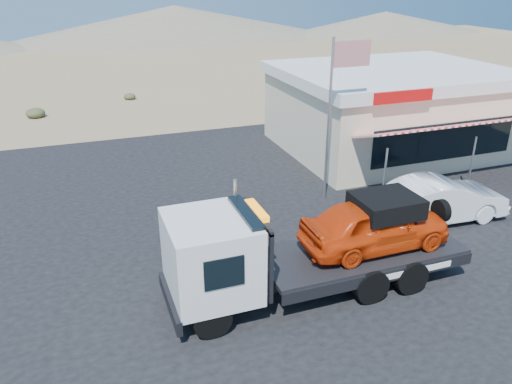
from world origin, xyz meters
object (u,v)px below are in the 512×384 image
tow_truck (312,243)px  flagpole (336,102)px  jerky_store (391,108)px  white_sedan (440,200)px

tow_truck → flagpole: flagpole is taller
tow_truck → flagpole: bearing=57.4°
jerky_store → flagpole: bearing=-141.2°
jerky_store → flagpole: size_ratio=1.73×
tow_truck → jerky_store: jerky_store is taller
tow_truck → jerky_store: bearing=47.5°
white_sedan → tow_truck: bearing=114.6°
white_sedan → flagpole: flagpole is taller
white_sedan → flagpole: bearing=45.4°
white_sedan → jerky_store: bearing=-17.4°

